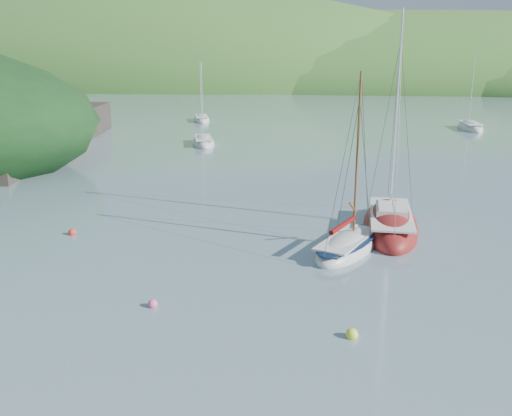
% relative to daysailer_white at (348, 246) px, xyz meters
% --- Properties ---
extents(ground, '(700.00, 700.00, 0.00)m').
position_rel_daysailer_white_xyz_m(ground, '(-4.76, -8.20, -0.22)').
color(ground, slate).
rests_on(ground, ground).
extents(shoreline_hills, '(690.00, 135.00, 56.00)m').
position_rel_daysailer_white_xyz_m(shoreline_hills, '(-14.42, 164.23, -0.22)').
color(shoreline_hills, '#3A6E29').
rests_on(shoreline_hills, ground).
extents(daysailer_white, '(4.48, 6.77, 9.77)m').
position_rel_daysailer_white_xyz_m(daysailer_white, '(0.00, 0.00, 0.00)').
color(daysailer_white, silver).
rests_on(daysailer_white, ground).
extents(sloop_red, '(3.28, 9.10, 13.39)m').
position_rel_daysailer_white_xyz_m(sloop_red, '(2.40, 3.89, 0.02)').
color(sloop_red, maroon).
rests_on(sloop_red, ground).
extents(distant_sloop_a, '(4.31, 7.20, 9.70)m').
position_rel_daysailer_white_xyz_m(distant_sloop_a, '(-16.12, 32.56, -0.05)').
color(distant_sloop_a, silver).
rests_on(distant_sloop_a, ground).
extents(distant_sloop_b, '(3.21, 7.77, 10.83)m').
position_rel_daysailer_white_xyz_m(distant_sloop_b, '(15.56, 50.44, -0.04)').
color(distant_sloop_b, silver).
rests_on(distant_sloop_b, ground).
extents(distant_sloop_c, '(4.11, 6.89, 9.29)m').
position_rel_daysailer_white_xyz_m(distant_sloop_c, '(-21.82, 53.63, -0.06)').
color(distant_sloop_c, silver).
rests_on(distant_sloop_c, ground).
extents(mooring_buoys, '(16.13, 10.05, 0.46)m').
position_rel_daysailer_white_xyz_m(mooring_buoys, '(-7.43, -5.71, -0.10)').
color(mooring_buoys, '#E9FF34').
rests_on(mooring_buoys, ground).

